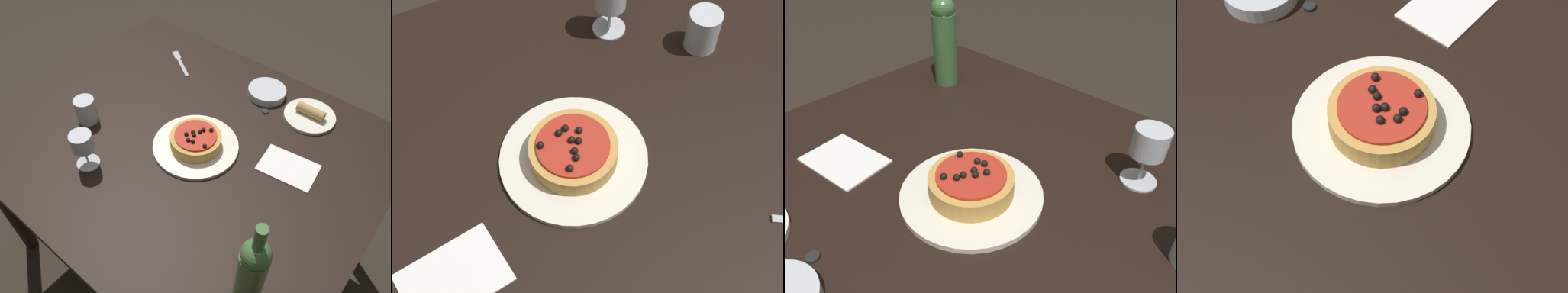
# 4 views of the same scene
# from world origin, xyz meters

# --- Properties ---
(ground_plane) EXTENTS (14.00, 14.00, 0.00)m
(ground_plane) POSITION_xyz_m (0.00, 0.00, 0.00)
(ground_plane) COLOR #2D261E
(dining_table) EXTENTS (1.31, 1.08, 0.76)m
(dining_table) POSITION_xyz_m (0.00, 0.00, 0.68)
(dining_table) COLOR black
(dining_table) RESTS_ON ground_plane
(dinner_plate) EXTENTS (0.29, 0.29, 0.01)m
(dinner_plate) POSITION_xyz_m (-0.06, -0.00, 0.77)
(dinner_plate) COLOR white
(dinner_plate) RESTS_ON dining_table
(pizza) EXTENTS (0.17, 0.17, 0.06)m
(pizza) POSITION_xyz_m (-0.06, -0.00, 0.80)
(pizza) COLOR gold
(pizza) RESTS_ON dinner_plate
(water_cup) EXTENTS (0.07, 0.07, 0.09)m
(water_cup) POSITION_xyz_m (0.32, 0.14, 0.81)
(water_cup) COLOR silver
(water_cup) RESTS_ON dining_table
(paper_napkin) EXTENTS (0.19, 0.15, 0.00)m
(paper_napkin) POSITION_xyz_m (-0.35, -0.12, 0.76)
(paper_napkin) COLOR white
(paper_napkin) RESTS_ON dining_table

